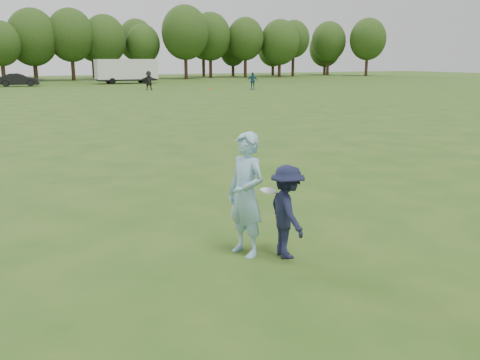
{
  "coord_description": "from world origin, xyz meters",
  "views": [
    {
      "loc": [
        -3.85,
        -7.79,
        3.26
      ],
      "look_at": [
        0.12,
        0.29,
        1.1
      ],
      "focal_mm": 38.0,
      "sensor_mm": 36.0,
      "label": 1
    }
  ],
  "objects_px": {
    "defender": "(287,212)",
    "field_cone": "(210,88)",
    "player_far_b": "(252,81)",
    "cargo_trailer": "(126,70)",
    "player_far_d": "(149,80)",
    "thrower": "(246,195)",
    "car_f": "(19,80)"
  },
  "relations": [
    {
      "from": "defender",
      "to": "field_cone",
      "type": "distance_m",
      "value": 47.51
    },
    {
      "from": "player_far_b",
      "to": "field_cone",
      "type": "bearing_deg",
      "value": -165.64
    },
    {
      "from": "cargo_trailer",
      "to": "defender",
      "type": "bearing_deg",
      "value": -101.53
    },
    {
      "from": "player_far_d",
      "to": "cargo_trailer",
      "type": "distance_m",
      "value": 15.31
    },
    {
      "from": "cargo_trailer",
      "to": "thrower",
      "type": "bearing_deg",
      "value": -102.11
    },
    {
      "from": "defender",
      "to": "player_far_d",
      "type": "xyz_separation_m",
      "value": [
        11.27,
        46.78,
        0.21
      ]
    },
    {
      "from": "thrower",
      "to": "player_far_b",
      "type": "height_order",
      "value": "thrower"
    },
    {
      "from": "player_far_b",
      "to": "cargo_trailer",
      "type": "bearing_deg",
      "value": 153.69
    },
    {
      "from": "defender",
      "to": "player_far_d",
      "type": "relative_size",
      "value": 0.79
    },
    {
      "from": "player_far_d",
      "to": "field_cone",
      "type": "bearing_deg",
      "value": -16.1
    },
    {
      "from": "player_far_d",
      "to": "car_f",
      "type": "distance_m",
      "value": 18.37
    },
    {
      "from": "player_far_d",
      "to": "cargo_trailer",
      "type": "relative_size",
      "value": 0.22
    },
    {
      "from": "player_far_b",
      "to": "car_f",
      "type": "height_order",
      "value": "player_far_b"
    },
    {
      "from": "car_f",
      "to": "cargo_trailer",
      "type": "bearing_deg",
      "value": -76.39
    },
    {
      "from": "thrower",
      "to": "player_far_b",
      "type": "relative_size",
      "value": 1.13
    },
    {
      "from": "defender",
      "to": "cargo_trailer",
      "type": "height_order",
      "value": "cargo_trailer"
    },
    {
      "from": "field_cone",
      "to": "defender",
      "type": "bearing_deg",
      "value": -111.26
    },
    {
      "from": "car_f",
      "to": "cargo_trailer",
      "type": "height_order",
      "value": "cargo_trailer"
    },
    {
      "from": "field_cone",
      "to": "cargo_trailer",
      "type": "relative_size",
      "value": 0.03
    },
    {
      "from": "thrower",
      "to": "player_far_d",
      "type": "xyz_separation_m",
      "value": [
        11.84,
        46.38,
        -0.05
      ]
    },
    {
      "from": "player_far_b",
      "to": "car_f",
      "type": "bearing_deg",
      "value": -179.76
    },
    {
      "from": "field_cone",
      "to": "cargo_trailer",
      "type": "bearing_deg",
      "value": 104.46
    },
    {
      "from": "cargo_trailer",
      "to": "player_far_d",
      "type": "bearing_deg",
      "value": -95.18
    },
    {
      "from": "thrower",
      "to": "defender",
      "type": "bearing_deg",
      "value": 39.5
    },
    {
      "from": "player_far_b",
      "to": "player_far_d",
      "type": "distance_m",
      "value": 11.06
    },
    {
      "from": "player_far_d",
      "to": "car_f",
      "type": "xyz_separation_m",
      "value": [
        -12.08,
        13.85,
        -0.23
      ]
    },
    {
      "from": "player_far_d",
      "to": "cargo_trailer",
      "type": "bearing_deg",
      "value": 91.55
    },
    {
      "from": "thrower",
      "to": "cargo_trailer",
      "type": "height_order",
      "value": "cargo_trailer"
    },
    {
      "from": "thrower",
      "to": "player_far_b",
      "type": "distance_m",
      "value": 47.3
    },
    {
      "from": "thrower",
      "to": "player_far_d",
      "type": "distance_m",
      "value": 47.87
    },
    {
      "from": "defender",
      "to": "field_cone",
      "type": "xyz_separation_m",
      "value": [
        17.22,
        44.27,
        -0.64
      ]
    },
    {
      "from": "thrower",
      "to": "cargo_trailer",
      "type": "bearing_deg",
      "value": 152.38
    }
  ]
}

